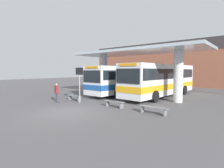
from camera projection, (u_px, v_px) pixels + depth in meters
name	position (u px, v px, depth m)	size (l,w,h in m)	color
ground_plane	(68.00, 112.00, 11.62)	(100.00, 100.00, 0.00)	#565456
townhouse_backdrop	(185.00, 60.00, 29.74)	(40.00, 0.58, 7.97)	brown
station_canopy	(136.00, 58.00, 17.69)	(13.69, 5.07, 4.78)	silver
transit_bus_left_bay	(129.00, 79.00, 21.09)	(3.02, 12.34, 3.21)	white
transit_bus_center_bay	(161.00, 79.00, 18.52)	(3.22, 11.94, 3.37)	silver
waiting_bench_near_pillar	(114.00, 103.00, 13.05)	(1.67, 0.44, 0.46)	slate
waiting_bench_mid_platform	(74.00, 97.00, 16.07)	(1.61, 0.44, 0.46)	slate
waiting_bench_far_platform	(153.00, 109.00, 11.03)	(1.95, 0.44, 0.46)	slate
info_sign_platform	(79.00, 78.00, 14.65)	(0.90, 0.09, 3.00)	gray
pedestrian_waiting	(57.00, 91.00, 14.98)	(0.60, 0.36, 1.64)	#333856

